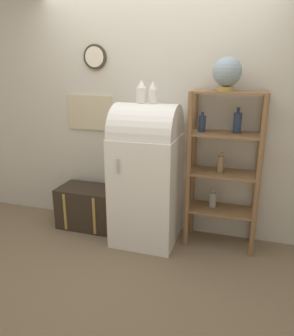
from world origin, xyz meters
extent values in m
plane|color=#7A664C|center=(0.00, 0.00, 0.00)|extent=(12.00, 12.00, 0.00)
cube|color=beige|center=(0.00, 0.58, 1.35)|extent=(7.00, 0.05, 2.70)
cylinder|color=#382D1E|center=(-0.68, 0.54, 1.89)|extent=(0.26, 0.03, 0.26)
cylinder|color=beige|center=(-0.68, 0.52, 1.89)|extent=(0.21, 0.01, 0.21)
cube|color=#C6B793|center=(-0.77, 0.54, 1.29)|extent=(0.54, 0.02, 0.38)
cube|color=white|center=(0.00, 0.23, 0.57)|extent=(0.65, 0.64, 1.13)
cylinder|color=white|center=(0.00, 0.23, 1.15)|extent=(0.63, 0.61, 0.61)
cylinder|color=#B7B7BC|center=(-0.18, -0.11, 0.90)|extent=(0.02, 0.02, 0.15)
cube|color=#33281E|center=(-0.74, 0.31, 0.24)|extent=(0.66, 0.40, 0.47)
cube|color=#AD8942|center=(-0.92, 0.10, 0.24)|extent=(0.03, 0.01, 0.42)
cube|color=#AD8942|center=(-0.56, 0.10, 0.24)|extent=(0.03, 0.01, 0.42)
cylinder|color=olive|center=(0.43, 0.20, 0.79)|extent=(0.05, 0.05, 1.58)
cylinder|color=olive|center=(1.09, 0.20, 0.79)|extent=(0.05, 0.05, 1.58)
cylinder|color=olive|center=(0.43, 0.51, 0.79)|extent=(0.05, 0.05, 1.58)
cylinder|color=olive|center=(1.09, 0.51, 0.79)|extent=(0.05, 0.05, 1.58)
cube|color=olive|center=(0.76, 0.35, 0.38)|extent=(0.69, 0.33, 0.02)
cube|color=olive|center=(0.76, 0.35, 0.78)|extent=(0.69, 0.33, 0.02)
cube|color=olive|center=(0.76, 0.35, 1.17)|extent=(0.69, 0.33, 0.02)
cube|color=olive|center=(0.76, 0.35, 1.57)|extent=(0.69, 0.33, 0.02)
cylinder|color=#23334C|center=(0.85, 0.40, 1.28)|extent=(0.08, 0.08, 0.19)
cylinder|color=#23334C|center=(0.85, 0.40, 1.40)|extent=(0.03, 0.03, 0.05)
cylinder|color=#9E998E|center=(0.67, 0.40, 0.47)|extent=(0.08, 0.08, 0.15)
cylinder|color=#9E998E|center=(0.67, 0.40, 0.57)|extent=(0.03, 0.03, 0.04)
cylinder|color=#7F6647|center=(0.73, 0.34, 0.87)|extent=(0.07, 0.07, 0.16)
cylinder|color=#7F6647|center=(0.73, 0.34, 0.97)|extent=(0.03, 0.03, 0.04)
cylinder|color=#23334C|center=(0.52, 0.36, 1.26)|extent=(0.07, 0.07, 0.15)
cylinder|color=#23334C|center=(0.52, 0.36, 1.36)|extent=(0.03, 0.03, 0.04)
cylinder|color=#AD8942|center=(0.73, 0.32, 1.60)|extent=(0.16, 0.16, 0.04)
sphere|color=#7F939E|center=(0.73, 0.32, 1.75)|extent=(0.26, 0.26, 0.26)
cylinder|color=white|center=(-0.06, 0.24, 1.53)|extent=(0.10, 0.10, 0.14)
cone|color=white|center=(-0.06, 0.24, 1.64)|extent=(0.08, 0.08, 0.08)
cylinder|color=white|center=(0.06, 0.23, 1.52)|extent=(0.08, 0.08, 0.13)
cone|color=white|center=(0.06, 0.23, 1.63)|extent=(0.07, 0.07, 0.07)
camera|label=1|loc=(0.97, -2.81, 1.80)|focal=35.00mm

